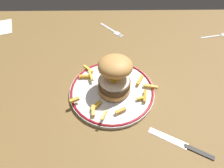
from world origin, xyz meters
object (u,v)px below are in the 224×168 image
(burger, at_px, (115,74))
(knife, at_px, (186,146))
(dinner_plate, at_px, (112,92))
(spoon, at_px, (222,35))
(fork, at_px, (112,30))

(burger, xyz_separation_m, knife, (0.19, -0.20, -0.07))
(dinner_plate, bearing_deg, spoon, 33.44)
(dinner_plate, relative_size, spoon, 2.08)
(burger, relative_size, knife, 0.75)
(burger, distance_m, knife, 0.29)
(dinner_plate, height_order, knife, dinner_plate)
(burger, bearing_deg, knife, -46.96)
(spoon, bearing_deg, burger, -147.25)
(burger, height_order, fork, burger)
(spoon, bearing_deg, dinner_plate, -146.56)
(knife, bearing_deg, spoon, 60.18)
(dinner_plate, bearing_deg, knife, -43.57)
(dinner_plate, xyz_separation_m, spoon, (0.49, 0.32, -0.00))
(dinner_plate, height_order, spoon, dinner_plate)
(dinner_plate, distance_m, knife, 0.27)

